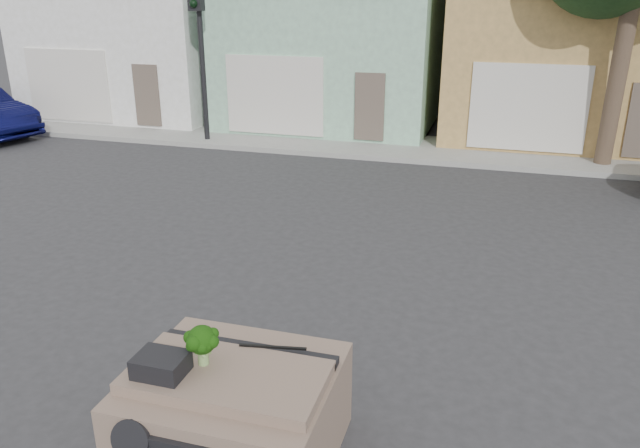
% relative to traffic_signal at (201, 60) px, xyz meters
% --- Properties ---
extents(ground_plane, '(120.00, 120.00, 0.00)m').
position_rel_traffic_signal_xyz_m(ground_plane, '(6.50, -9.50, -2.55)').
color(ground_plane, '#303033').
rests_on(ground_plane, ground).
extents(sidewalk, '(40.00, 3.00, 0.15)m').
position_rel_traffic_signal_xyz_m(sidewalk, '(6.50, 1.00, -2.47)').
color(sidewalk, gray).
rests_on(sidewalk, ground).
extents(townhouse_white, '(7.20, 8.20, 7.55)m').
position_rel_traffic_signal_xyz_m(townhouse_white, '(-4.50, 5.00, 1.23)').
color(townhouse_white, white).
rests_on(townhouse_white, ground).
extents(townhouse_mint, '(7.20, 8.20, 7.55)m').
position_rel_traffic_signal_xyz_m(townhouse_mint, '(3.00, 5.00, 1.23)').
color(townhouse_mint, '#90C1A2').
rests_on(townhouse_mint, ground).
extents(townhouse_tan, '(7.20, 8.20, 7.55)m').
position_rel_traffic_signal_xyz_m(townhouse_tan, '(10.50, 5.00, 1.23)').
color(townhouse_tan, tan).
rests_on(townhouse_tan, ground).
extents(traffic_signal, '(0.40, 0.40, 5.10)m').
position_rel_traffic_signal_xyz_m(traffic_signal, '(0.00, 0.00, 0.00)').
color(traffic_signal, black).
rests_on(traffic_signal, ground).
extents(tree_near, '(4.40, 4.00, 8.50)m').
position_rel_traffic_signal_xyz_m(tree_near, '(11.50, 0.30, 1.70)').
color(tree_near, '#1B3617').
rests_on(tree_near, ground).
extents(car_dashboard, '(2.00, 1.80, 1.12)m').
position_rel_traffic_signal_xyz_m(car_dashboard, '(6.50, -12.50, -1.99)').
color(car_dashboard, '#756051').
rests_on(car_dashboard, ground).
extents(instrument_hump, '(0.48, 0.38, 0.20)m').
position_rel_traffic_signal_xyz_m(instrument_hump, '(5.92, -12.85, -1.33)').
color(instrument_hump, black).
rests_on(instrument_hump, car_dashboard).
extents(wiper_arm, '(0.69, 0.15, 0.02)m').
position_rel_traffic_signal_xyz_m(wiper_arm, '(6.78, -12.12, -1.42)').
color(wiper_arm, black).
rests_on(wiper_arm, car_dashboard).
extents(broccoli, '(0.43, 0.43, 0.43)m').
position_rel_traffic_signal_xyz_m(broccoli, '(6.23, -12.58, -1.22)').
color(broccoli, black).
rests_on(broccoli, car_dashboard).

